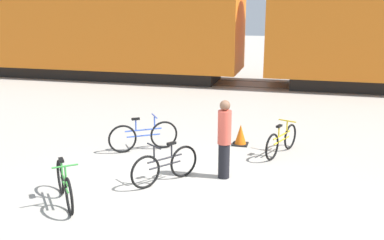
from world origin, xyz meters
TOP-DOWN VIEW (x-y plane):
  - ground_plane at (0.00, 0.00)m, footprint 80.00×80.00m
  - freight_train at (0.00, 12.26)m, footprint 56.86×3.06m
  - rail_near at (0.00, 11.54)m, footprint 68.86×0.07m
  - rail_far at (0.00, 12.98)m, footprint 68.86×0.07m
  - bicycle_black at (-0.41, 0.58)m, footprint 1.04×1.37m
  - bicycle_blue at (-1.56, 2.41)m, footprint 1.51×1.03m
  - bicycle_yellow at (1.82, 2.97)m, footprint 0.67×1.57m
  - bicycle_green at (-1.93, -0.83)m, footprint 1.08×1.33m
  - person_in_red at (0.72, 1.14)m, footprint 0.29×0.29m
  - traffic_cone at (0.74, 3.48)m, footprint 0.40×0.40m

SIDE VIEW (x-z plane):
  - ground_plane at x=0.00m, z-range 0.00..0.00m
  - rail_near at x=0.00m, z-range 0.00..0.01m
  - rail_far at x=0.00m, z-range 0.00..0.01m
  - traffic_cone at x=0.74m, z-range -0.02..0.53m
  - bicycle_yellow at x=1.82m, z-range -0.06..0.75m
  - bicycle_green at x=-1.93m, z-range -0.06..0.79m
  - bicycle_black at x=-0.41m, z-range -0.06..0.81m
  - bicycle_blue at x=-1.56m, z-range -0.07..0.83m
  - person_in_red at x=0.72m, z-range 0.02..1.73m
  - freight_train at x=0.00m, z-range 0.15..5.84m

